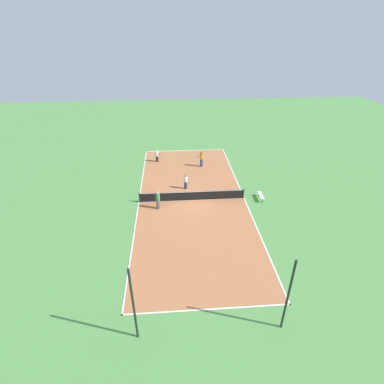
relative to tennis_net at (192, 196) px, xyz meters
The scene contains 12 objects.
ground_plane 0.52m from the tennis_net, ahead, with size 80.00×80.00×0.00m, color #518E47.
court_surface 0.51m from the tennis_net, ahead, with size 10.00×24.49×0.02m.
tennis_net is the anchor object (origin of this frame).
bench 6.47m from the tennis_net, behind, with size 0.36×1.47×0.45m.
player_far_white 9.66m from the tennis_net, 68.98° to the right, with size 0.81×0.95×1.41m.
player_near_white 2.32m from the tennis_net, 78.30° to the right, with size 0.50×0.50×1.54m.
player_far_green 3.35m from the tennis_net, 20.76° to the left, with size 0.51×0.51×1.74m.
player_center_orange 7.49m from the tennis_net, 102.53° to the right, with size 0.92×0.86×1.83m.
tennis_ball_left_sideline 6.26m from the tennis_net, 92.57° to the right, with size 0.07×0.07×0.07m, color #CCE033.
tennis_ball_midcourt 8.75m from the tennis_net, 69.28° to the right, with size 0.07×0.07×0.07m, color #CCE033.
fence_post_back_left 14.29m from the tennis_net, 106.07° to the left, with size 0.12×0.12×4.91m.
fence_post_back_right 14.29m from the tennis_net, 73.93° to the left, with size 0.12×0.12×4.91m.
Camera 1 is at (1.77, 23.75, 14.76)m, focal length 28.00 mm.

